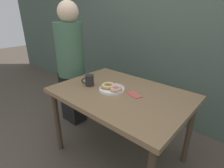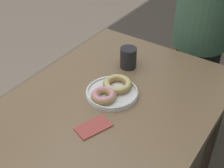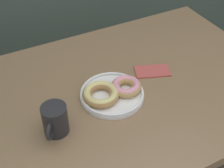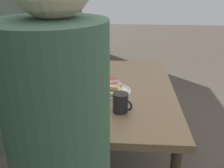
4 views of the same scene
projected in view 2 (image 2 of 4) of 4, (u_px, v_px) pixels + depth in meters
dining_table at (106, 120)px, 1.34m from camera, size 1.18×0.82×0.71m
donut_plate at (112, 90)px, 1.35m from camera, size 0.26×0.23×0.05m
coffee_mug at (128, 57)px, 1.51m from camera, size 0.09×0.11×0.10m
person_figure at (203, 23)px, 1.77m from camera, size 0.34×0.32×1.48m
napkin at (94, 127)px, 1.20m from camera, size 0.15×0.12×0.01m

